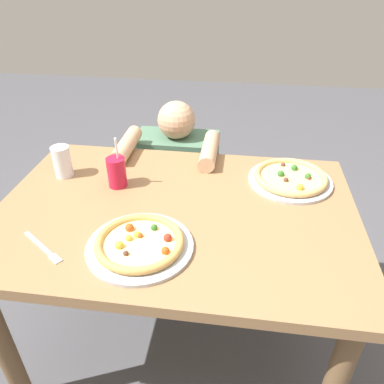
# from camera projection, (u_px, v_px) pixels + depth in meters

# --- Properties ---
(ground_plane) EXTENTS (8.00, 8.00, 0.00)m
(ground_plane) POSITION_uv_depth(u_px,v_px,m) (179.00, 340.00, 1.74)
(ground_plane) COLOR #4C4C51
(dining_table) EXTENTS (1.28, 0.88, 0.75)m
(dining_table) POSITION_uv_depth(u_px,v_px,m) (176.00, 232.00, 1.39)
(dining_table) COLOR #936D47
(dining_table) RESTS_ON ground
(pizza_near) EXTENTS (0.33, 0.33, 0.04)m
(pizza_near) POSITION_uv_depth(u_px,v_px,m) (140.00, 244.00, 1.15)
(pizza_near) COLOR #B7B7BC
(pizza_near) RESTS_ON dining_table
(pizza_far) EXTENTS (0.33, 0.33, 0.04)m
(pizza_far) POSITION_uv_depth(u_px,v_px,m) (290.00, 178.00, 1.47)
(pizza_far) COLOR #B7B7BC
(pizza_far) RESTS_ON dining_table
(drink_cup_colored) EXTENTS (0.07, 0.07, 0.21)m
(drink_cup_colored) POSITION_uv_depth(u_px,v_px,m) (117.00, 172.00, 1.43)
(drink_cup_colored) COLOR red
(drink_cup_colored) RESTS_ON dining_table
(water_cup_clear) EXTENTS (0.07, 0.07, 0.13)m
(water_cup_clear) POSITION_uv_depth(u_px,v_px,m) (62.00, 161.00, 1.49)
(water_cup_clear) COLOR silver
(water_cup_clear) RESTS_ON dining_table
(fork) EXTENTS (0.18, 0.13, 0.00)m
(fork) POSITION_uv_depth(u_px,v_px,m) (44.00, 248.00, 1.15)
(fork) COLOR silver
(fork) RESTS_ON dining_table
(diner_seated) EXTENTS (0.44, 0.54, 0.91)m
(diner_seated) POSITION_uv_depth(u_px,v_px,m) (178.00, 193.00, 2.05)
(diner_seated) COLOR #333847
(diner_seated) RESTS_ON ground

